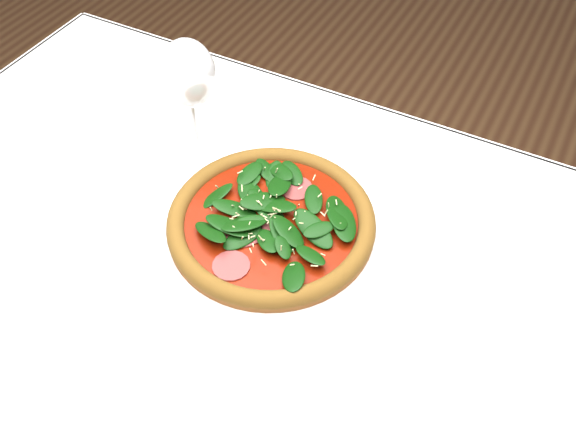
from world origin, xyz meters
The scene contains 4 objects.
dining_table centered at (0.00, 0.00, 0.65)m, with size 1.21×0.81×0.75m.
plate centered at (0.04, 0.06, 0.76)m, with size 0.35×0.35×0.01m.
pizza centered at (0.04, 0.06, 0.78)m, with size 0.38×0.38×0.04m.
wine_glass centered at (-0.15, 0.16, 0.90)m, with size 0.08×0.08×0.21m.
Camera 1 is at (0.34, -0.47, 1.46)m, focal length 40.00 mm.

